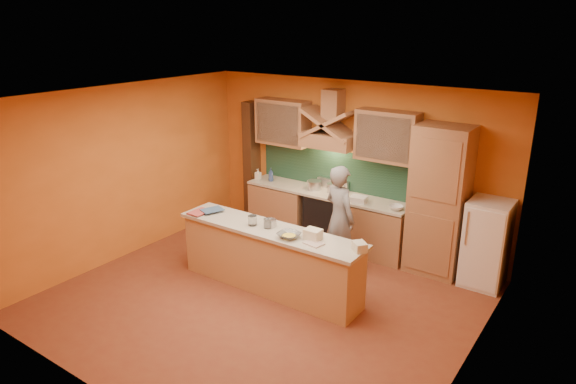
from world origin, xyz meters
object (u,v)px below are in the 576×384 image
Objects in this scene: fridge at (486,244)px; stove at (326,217)px; person at (340,218)px; mixing_bowl at (289,235)px; kitchen_scale at (271,224)px.

stove is at bearing 180.00° from fridge.
person is (0.68, -0.74, 0.38)m from stove.
mixing_bowl is at bearing 109.03° from person.
kitchen_scale reaches higher than mixing_bowl.
stove is at bearing 106.90° from mixing_bowl.
fridge is at bearing 0.00° from stove.
kitchen_scale is at bearing 88.08° from person.
kitchen_scale reaches higher than stove.
fridge is 2.16m from person.
stove is at bearing -25.54° from person.
fridge is 2.92m from mixing_bowl.
kitchen_scale is (-2.51, -1.85, 0.34)m from fridge.
person reaches higher than stove.
fridge is 4.39× the size of mixing_bowl.
kitchen_scale is at bearing -84.20° from stove.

